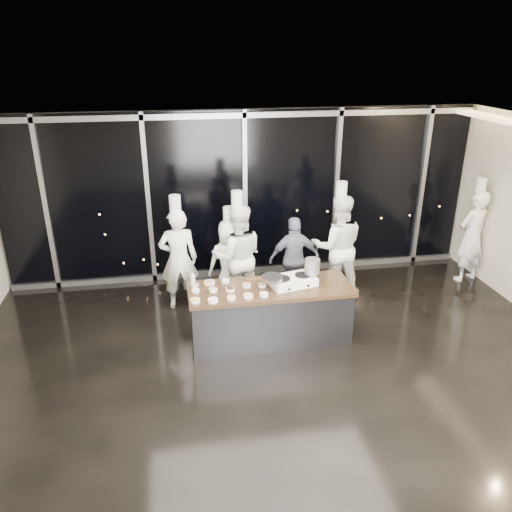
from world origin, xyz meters
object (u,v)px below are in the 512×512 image
Objects in this scene: stock_pot at (312,266)px; chef_right at (338,246)px; frying_pan at (272,278)px; chef_left at (230,261)px; guest at (294,259)px; chef_center at (238,256)px; chef_far_left at (179,258)px; demo_counter at (270,313)px; chef_side at (472,235)px; stove at (292,281)px.

chef_right is (0.81, 1.20, -0.20)m from stock_pot.
frying_pan is 0.66m from stock_pot.
chef_left is at bearing 95.84° from frying_pan.
stock_pot is at bearing 63.88° from chef_right.
guest is (0.68, 1.32, -0.30)m from frying_pan.
chef_center reaches higher than stock_pot.
guest is (1.14, -0.09, -0.01)m from chef_left.
chef_left is (0.88, 0.06, -0.13)m from chef_far_left.
demo_counter is at bearing 62.38° from guest.
chef_right is (2.80, -0.04, 0.04)m from chef_far_left.
chef_side is at bearing -176.49° from guest.
chef_left reaches higher than frying_pan.
stove is 0.35× the size of chef_right.
chef_right is at bearing 171.32° from chef_left.
demo_counter is at bearing 1.31° from chef_side.
guest is at bearing 177.32° from chef_far_left.
guest reaches higher than stock_pot.
demo_counter is 1.93m from chef_far_left.
stock_pot is 2.35m from chef_far_left.
chef_far_left is 2.02m from guest.
demo_counter is 1.40× the size of chef_left.
chef_far_left reaches higher than chef_left.
chef_center is (-0.34, 1.24, -0.14)m from frying_pan.
chef_far_left is at bearing -2.22° from chef_left.
chef_side reaches higher than frying_pan.
guest is at bearing 61.82° from demo_counter.
chef_side is at bearing 8.25° from stove.
demo_counter is 3.28× the size of stove.
stock_pot is 1.27m from guest.
chef_center is at bearing 93.07° from frying_pan.
chef_right is (0.78, -0.01, 0.19)m from guest.
chef_side is (4.65, 0.09, 0.14)m from chef_left.
stove is at bearing 75.18° from guest.
frying_pan is 0.29× the size of chef_side.
stove is 2.11m from chef_far_left.
chef_far_left is at bearing 130.11° from stove.
chef_left reaches higher than stove.
chef_left is (-0.46, 1.41, -0.29)m from frying_pan.
guest is (2.02, -0.03, -0.14)m from chef_far_left.
frying_pan is 0.33× the size of chef_left.
stove is 0.43× the size of chef_left.
demo_counter is at bearing 133.15° from chef_far_left.
chef_far_left reaches higher than stock_pot.
demo_counter is 0.62m from stove.
demo_counter is 1.50m from guest.
stock_pot is (0.31, 0.05, 0.19)m from stove.
chef_far_left is 1.01m from chef_center.
chef_left is 1.14m from guest.
chef_center is 4.53m from chef_side.
guest is 3.51m from chef_side.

